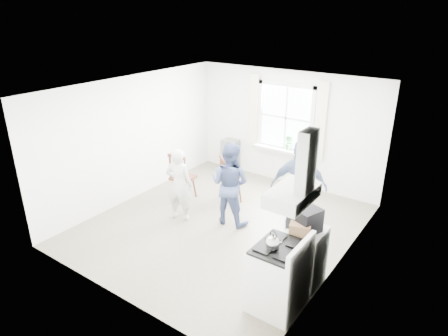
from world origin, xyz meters
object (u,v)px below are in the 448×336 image
low_cabinet (305,256)px  person_left (179,185)px  person_mid (230,184)px  person_right (299,187)px  windsor_chair_a (180,172)px  windsor_chair_b (226,174)px  gas_stove (279,276)px  stereo_stack (305,219)px

low_cabinet → person_left: 2.83m
person_mid → person_right: (1.16, 0.51, 0.06)m
windsor_chair_a → person_right: person_right is taller
person_mid → windsor_chair_b: bearing=-56.4°
person_left → person_mid: 0.97m
person_left → windsor_chair_b: bearing=-121.7°
windsor_chair_a → low_cabinet: bearing=-16.6°
gas_stove → low_cabinet: (0.07, 0.70, -0.03)m
stereo_stack → windsor_chair_a: 3.44m
low_cabinet → person_mid: person_mid is taller
low_cabinet → windsor_chair_a: 3.45m
stereo_stack → person_right: (-0.73, 1.38, -0.22)m
windsor_chair_b → person_left: size_ratio=0.69×
gas_stove → low_cabinet: size_ratio=1.24×
windsor_chair_a → stereo_stack: bearing=-17.4°
windsor_chair_b → person_left: bearing=-104.0°
person_right → windsor_chair_a: bearing=-14.4°
windsor_chair_a → person_mid: bearing=-6.1°
windsor_chair_b → person_right: size_ratio=0.58×
stereo_stack → person_right: person_right is taller
low_cabinet → person_right: 1.60m
gas_stove → person_left: bearing=158.2°
windsor_chair_a → person_mid: (1.37, -0.15, 0.16)m
low_cabinet → person_right: size_ratio=0.52×
low_cabinet → windsor_chair_b: windsor_chair_b is taller
low_cabinet → windsor_chair_a: bearing=163.4°
windsor_chair_b → person_mid: (0.57, -0.70, 0.19)m
gas_stove → stereo_stack: bearing=87.4°
person_mid → windsor_chair_a: bearing=-12.0°
gas_stove → person_left: person_left is taller
windsor_chair_a → person_right: 2.56m
person_right → low_cabinet: bearing=97.5°
gas_stove → person_mid: person_mid is taller
gas_stove → stereo_stack: (0.03, 0.66, 0.59)m
person_mid → person_right: size_ratio=0.93×
windsor_chair_a → windsor_chair_b: 0.97m
person_mid → gas_stove: bearing=134.6°
windsor_chair_b → person_mid: 0.92m
windsor_chair_a → person_mid: person_mid is taller
windsor_chair_a → person_right: bearing=8.1°
windsor_chair_b → person_right: (1.73, -0.19, 0.25)m
windsor_chair_a → windsor_chair_b: windsor_chair_a is taller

